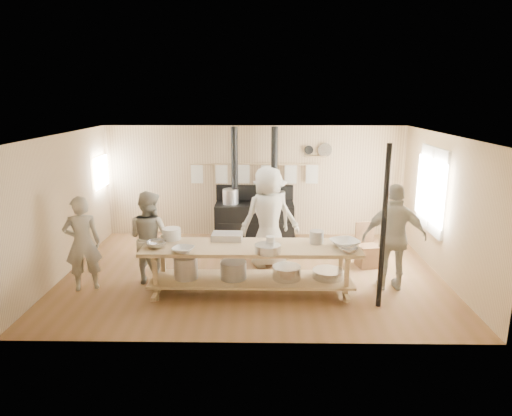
{
  "coord_description": "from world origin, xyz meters",
  "views": [
    {
      "loc": [
        0.2,
        -8.09,
        3.29
      ],
      "look_at": [
        0.06,
        0.2,
        1.22
      ],
      "focal_mm": 32.0,
      "sensor_mm": 36.0,
      "label": 1
    }
  ],
  "objects_px": {
    "chair": "(367,253)",
    "roasting_pan": "(227,236)",
    "cook_center": "(268,217)",
    "cook_left": "(150,238)",
    "prep_table": "(251,264)",
    "cook_far_left": "(83,243)",
    "stove": "(254,217)",
    "cook_by_window": "(270,216)",
    "cook_right": "(394,238)"
  },
  "relations": [
    {
      "from": "cook_far_left",
      "to": "cook_right",
      "type": "height_order",
      "value": "cook_right"
    },
    {
      "from": "prep_table",
      "to": "chair",
      "type": "relative_size",
      "value": 4.2
    },
    {
      "from": "cook_right",
      "to": "cook_by_window",
      "type": "height_order",
      "value": "cook_right"
    },
    {
      "from": "cook_right",
      "to": "chair",
      "type": "xyz_separation_m",
      "value": [
        -0.18,
        1.08,
        -0.67
      ]
    },
    {
      "from": "cook_right",
      "to": "chair",
      "type": "height_order",
      "value": "cook_right"
    },
    {
      "from": "cook_center",
      "to": "chair",
      "type": "distance_m",
      "value": 2.09
    },
    {
      "from": "cook_far_left",
      "to": "cook_left",
      "type": "distance_m",
      "value": 1.12
    },
    {
      "from": "stove",
      "to": "roasting_pan",
      "type": "distance_m",
      "value": 2.75
    },
    {
      "from": "cook_by_window",
      "to": "chair",
      "type": "relative_size",
      "value": 2.13
    },
    {
      "from": "stove",
      "to": "roasting_pan",
      "type": "relative_size",
      "value": 5.03
    },
    {
      "from": "cook_left",
      "to": "roasting_pan",
      "type": "distance_m",
      "value": 1.39
    },
    {
      "from": "cook_left",
      "to": "roasting_pan",
      "type": "height_order",
      "value": "cook_left"
    },
    {
      "from": "prep_table",
      "to": "cook_left",
      "type": "bearing_deg",
      "value": 165.7
    },
    {
      "from": "prep_table",
      "to": "cook_center",
      "type": "bearing_deg",
      "value": 77.34
    },
    {
      "from": "cook_center",
      "to": "prep_table",
      "type": "bearing_deg",
      "value": 53.78
    },
    {
      "from": "cook_left",
      "to": "cook_by_window",
      "type": "xyz_separation_m",
      "value": [
        2.14,
        1.23,
        0.08
      ]
    },
    {
      "from": "stove",
      "to": "cook_left",
      "type": "xyz_separation_m",
      "value": [
        -1.8,
        -2.56,
        0.32
      ]
    },
    {
      "from": "cook_right",
      "to": "roasting_pan",
      "type": "distance_m",
      "value": 2.86
    },
    {
      "from": "cook_far_left",
      "to": "chair",
      "type": "bearing_deg",
      "value": 172.55
    },
    {
      "from": "chair",
      "to": "roasting_pan",
      "type": "relative_size",
      "value": 1.66
    },
    {
      "from": "stove",
      "to": "cook_center",
      "type": "bearing_deg",
      "value": -79.85
    },
    {
      "from": "cook_far_left",
      "to": "chair",
      "type": "height_order",
      "value": "cook_far_left"
    },
    {
      "from": "cook_center",
      "to": "chair",
      "type": "relative_size",
      "value": 2.3
    },
    {
      "from": "cook_right",
      "to": "cook_far_left",
      "type": "bearing_deg",
      "value": 1.77
    },
    {
      "from": "prep_table",
      "to": "cook_by_window",
      "type": "xyz_separation_m",
      "value": [
        0.35,
        1.69,
        0.39
      ]
    },
    {
      "from": "cook_left",
      "to": "stove",
      "type": "bearing_deg",
      "value": -95.68
    },
    {
      "from": "cook_left",
      "to": "cook_center",
      "type": "distance_m",
      "value": 2.28
    },
    {
      "from": "cook_far_left",
      "to": "chair",
      "type": "relative_size",
      "value": 1.93
    },
    {
      "from": "cook_right",
      "to": "chair",
      "type": "relative_size",
      "value": 2.16
    },
    {
      "from": "cook_center",
      "to": "cook_right",
      "type": "xyz_separation_m",
      "value": [
        2.14,
        -1.1,
        -0.06
      ]
    },
    {
      "from": "cook_left",
      "to": "cook_by_window",
      "type": "bearing_deg",
      "value": -120.73
    },
    {
      "from": "stove",
      "to": "prep_table",
      "type": "height_order",
      "value": "stove"
    },
    {
      "from": "cook_by_window",
      "to": "cook_left",
      "type": "bearing_deg",
      "value": -151.6
    },
    {
      "from": "cook_center",
      "to": "cook_left",
      "type": "bearing_deg",
      "value": -0.64
    },
    {
      "from": "prep_table",
      "to": "cook_by_window",
      "type": "relative_size",
      "value": 1.97
    },
    {
      "from": "cook_far_left",
      "to": "roasting_pan",
      "type": "bearing_deg",
      "value": 163.92
    },
    {
      "from": "cook_center",
      "to": "chair",
      "type": "xyz_separation_m",
      "value": [
        1.96,
        -0.02,
        -0.73
      ]
    },
    {
      "from": "stove",
      "to": "cook_far_left",
      "type": "relative_size",
      "value": 1.57
    },
    {
      "from": "stove",
      "to": "cook_far_left",
      "type": "xyz_separation_m",
      "value": [
        -2.87,
        -2.87,
        0.31
      ]
    },
    {
      "from": "cook_by_window",
      "to": "chair",
      "type": "distance_m",
      "value": 2.06
    },
    {
      "from": "stove",
      "to": "cook_center",
      "type": "distance_m",
      "value": 1.76
    },
    {
      "from": "stove",
      "to": "prep_table",
      "type": "distance_m",
      "value": 3.02
    },
    {
      "from": "cook_far_left",
      "to": "cook_by_window",
      "type": "relative_size",
      "value": 0.91
    },
    {
      "from": "cook_right",
      "to": "cook_by_window",
      "type": "distance_m",
      "value": 2.55
    },
    {
      "from": "stove",
      "to": "chair",
      "type": "xyz_separation_m",
      "value": [
        2.26,
        -1.69,
        -0.27
      ]
    },
    {
      "from": "cook_center",
      "to": "stove",
      "type": "bearing_deg",
      "value": -103.4
    },
    {
      "from": "cook_left",
      "to": "roasting_pan",
      "type": "relative_size",
      "value": 3.24
    },
    {
      "from": "cook_far_left",
      "to": "chair",
      "type": "xyz_separation_m",
      "value": [
        5.13,
        1.18,
        -0.57
      ]
    },
    {
      "from": "cook_by_window",
      "to": "roasting_pan",
      "type": "relative_size",
      "value": 3.53
    },
    {
      "from": "cook_left",
      "to": "cook_center",
      "type": "bearing_deg",
      "value": -127.72
    }
  ]
}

